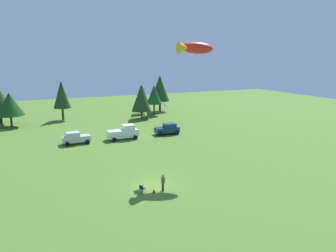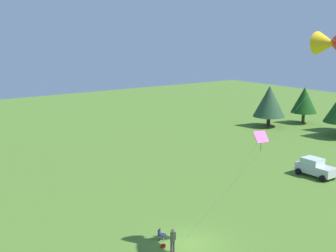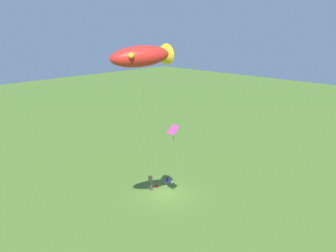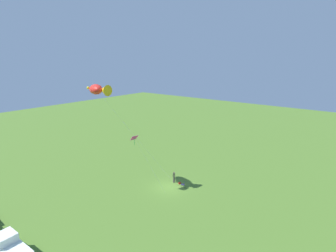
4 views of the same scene
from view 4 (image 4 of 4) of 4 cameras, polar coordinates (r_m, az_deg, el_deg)
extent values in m
plane|color=#4C7228|center=(39.73, 0.10, -13.19)|extent=(160.00, 160.00, 0.00)
cylinder|color=#453843|center=(40.94, 1.23, -11.64)|extent=(0.14, 0.14, 0.85)
cylinder|color=#453843|center=(41.11, 1.39, -11.52)|extent=(0.14, 0.14, 0.85)
cylinder|color=#5E604A|center=(40.71, 1.32, -10.65)|extent=(0.38, 0.38, 0.62)
sphere|color=tan|center=(40.52, 1.32, -10.06)|extent=(0.24, 0.24, 0.24)
cylinder|color=#5E604A|center=(40.57, 1.10, -10.70)|extent=(0.10, 0.10, 0.55)
cylinder|color=#5E604A|center=(40.88, 1.38, -10.49)|extent=(0.10, 0.12, 0.55)
cube|color=#1F1F4B|center=(39.62, 3.25, -12.61)|extent=(0.67, 0.67, 0.04)
cube|color=#1F1F4B|center=(39.53, 3.58, -12.36)|extent=(0.30, 0.42, 0.40)
cylinder|color=#A5A8AD|center=(39.53, 2.93, -13.02)|extent=(0.03, 0.03, 0.42)
cylinder|color=#A5A8AD|center=(39.90, 2.94, -12.74)|extent=(0.03, 0.03, 0.42)
cylinder|color=#A5A8AD|center=(39.53, 3.56, -13.03)|extent=(0.03, 0.03, 0.42)
cylinder|color=#A5A8AD|center=(39.90, 3.56, -12.75)|extent=(0.03, 0.03, 0.42)
cube|color=#A61512|center=(40.70, 2.55, -12.32)|extent=(0.33, 0.38, 0.22)
cube|color=white|center=(30.89, -30.99, -22.38)|extent=(5.05, 2.13, 1.20)
cube|color=white|center=(31.14, -32.01, -19.99)|extent=(1.85, 1.89, 0.80)
cylinder|color=black|center=(32.93, -30.32, -21.10)|extent=(0.69, 0.24, 0.68)
ellipsoid|color=red|center=(37.29, -15.43, 7.71)|extent=(4.38, 3.26, 1.66)
cone|color=yellow|center=(35.88, -13.69, 7.57)|extent=(1.40, 1.47, 1.47)
sphere|color=yellow|center=(37.90, -17.01, 7.95)|extent=(0.36, 0.36, 0.36)
cylinder|color=silver|center=(38.23, -6.75, -2.74)|extent=(7.83, 7.39, 14.39)
cylinder|color=#4C3823|center=(41.16, 1.23, -12.15)|extent=(0.04, 0.04, 0.01)
cube|color=#E23AA0|center=(35.89, -7.37, -2.57)|extent=(0.85, 1.05, 0.69)
cylinder|color=green|center=(36.06, -7.34, -3.41)|extent=(0.04, 0.04, 0.93)
cylinder|color=silver|center=(36.86, -3.94, -8.63)|extent=(3.57, 2.26, 8.00)
cylinder|color=#4C3823|center=(38.35, -0.64, -14.27)|extent=(0.04, 0.04, 0.01)
camera|label=1|loc=(59.18, 28.74, 7.77)|focal=35.00mm
camera|label=2|loc=(66.27, -6.44, 11.63)|focal=50.00mm
camera|label=3|loc=(47.09, -49.32, 7.33)|focal=42.00mm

